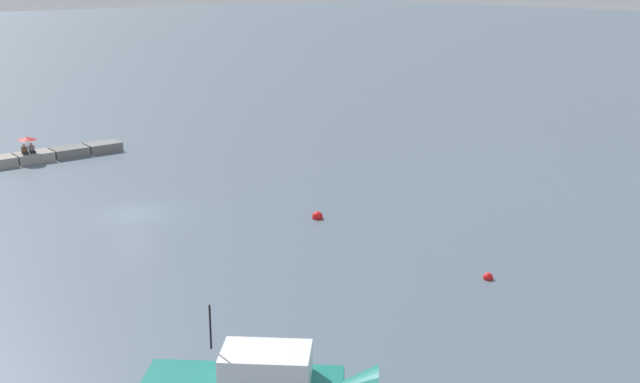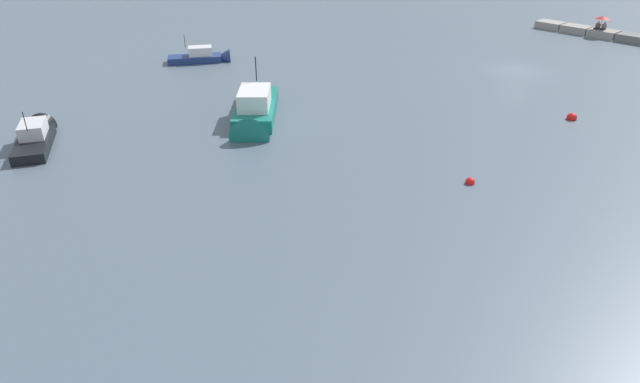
# 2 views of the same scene
# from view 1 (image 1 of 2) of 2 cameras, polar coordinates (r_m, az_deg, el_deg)

# --- Properties ---
(ground_plane) EXTENTS (500.00, 500.00, 0.00)m
(ground_plane) POSITION_cam_1_polar(r_m,az_deg,el_deg) (46.08, -13.73, -1.68)
(ground_plane) COLOR slate
(seawall_pier) EXTENTS (13.44, 1.87, 0.71)m
(seawall_pier) POSITION_cam_1_polar(r_m,az_deg,el_deg) (61.07, -20.48, 2.42)
(seawall_pier) COLOR slate
(seawall_pier) RESTS_ON ground_plane
(person_seated_grey_left) EXTENTS (0.42, 0.62, 0.73)m
(person_seated_grey_left) POSITION_cam_1_polar(r_m,az_deg,el_deg) (60.86, -20.60, 2.95)
(person_seated_grey_left) COLOR #1E2333
(person_seated_grey_left) RESTS_ON seawall_pier
(person_seated_brown_right) EXTENTS (0.42, 0.62, 0.73)m
(person_seated_brown_right) POSITION_cam_1_polar(r_m,az_deg,el_deg) (60.61, -21.07, 2.85)
(person_seated_brown_right) COLOR #1E2333
(person_seated_brown_right) RESTS_ON seawall_pier
(umbrella_open_red) EXTENTS (1.37, 1.37, 1.29)m
(umbrella_open_red) POSITION_cam_1_polar(r_m,az_deg,el_deg) (60.64, -20.94, 3.71)
(umbrella_open_red) COLOR black
(umbrella_open_red) RESTS_ON seawall_pier
(mooring_buoy_mid) EXTENTS (0.46, 0.46, 0.46)m
(mooring_buoy_mid) POSITION_cam_1_polar(r_m,az_deg,el_deg) (36.38, 12.37, -6.25)
(mooring_buoy_mid) COLOR red
(mooring_buoy_mid) RESTS_ON ground_plane
(mooring_buoy_far) EXTENTS (0.62, 0.62, 0.62)m
(mooring_buoy_far) POSITION_cam_1_polar(r_m,az_deg,el_deg) (44.04, -0.19, -1.88)
(mooring_buoy_far) COLOR red
(mooring_buoy_far) RESTS_ON ground_plane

